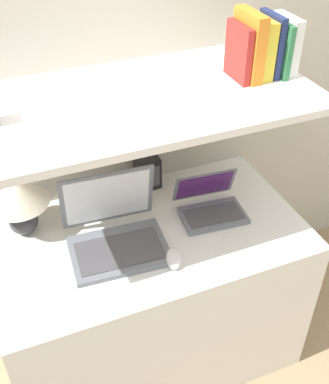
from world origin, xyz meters
TOP-DOWN VIEW (x-y plane):
  - wall_back at (0.00, 0.76)m, footprint 6.00×0.05m
  - desk at (0.00, 0.35)m, footprint 1.23×0.70m
  - back_riser at (0.00, 0.72)m, footprint 1.23×0.04m
  - shelf at (0.00, 0.42)m, footprint 1.23×0.63m
  - table_lamp at (-0.45, 0.54)m, footprint 0.23×0.23m
  - laptop_large at (-0.14, 0.34)m, footprint 0.38×0.34m
  - laptop_small at (0.28, 0.37)m, footprint 0.28×0.24m
  - computer_mouse at (0.03, 0.16)m, footprint 0.09×0.12m
  - router_box at (0.10, 0.63)m, footprint 0.11×0.06m
  - book_white at (0.56, 0.42)m, footprint 0.04×0.15m
  - book_green at (0.53, 0.42)m, footprint 0.02×0.18m
  - book_navy at (0.50, 0.42)m, footprint 0.02×0.14m
  - book_yellow at (0.46, 0.42)m, footprint 0.04×0.14m
  - book_orange at (0.41, 0.42)m, footprint 0.04×0.17m
  - book_red at (0.37, 0.42)m, footprint 0.03×0.15m

SIDE VIEW (x-z plane):
  - desk at x=0.00m, z-range 0.00..0.75m
  - back_riser at x=0.00m, z-range 0.00..1.28m
  - computer_mouse at x=0.03m, z-range 0.75..0.79m
  - laptop_small at x=0.28m, z-range 0.70..0.86m
  - laptop_large at x=-0.14m, z-range 0.67..0.95m
  - router_box at x=0.10m, z-range 0.75..0.90m
  - table_lamp at x=-0.45m, z-range 0.79..1.05m
  - wall_back at x=0.00m, z-range 0.00..2.40m
  - shelf at x=0.00m, z-range 1.28..1.30m
  - book_green at x=0.53m, z-range 1.30..1.50m
  - book_red at x=0.37m, z-range 1.30..1.50m
  - book_white at x=0.56m, z-range 1.30..1.50m
  - book_yellow at x=0.46m, z-range 1.30..1.51m
  - book_navy at x=0.50m, z-range 1.30..1.52m
  - book_orange at x=0.41m, z-range 1.30..1.54m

